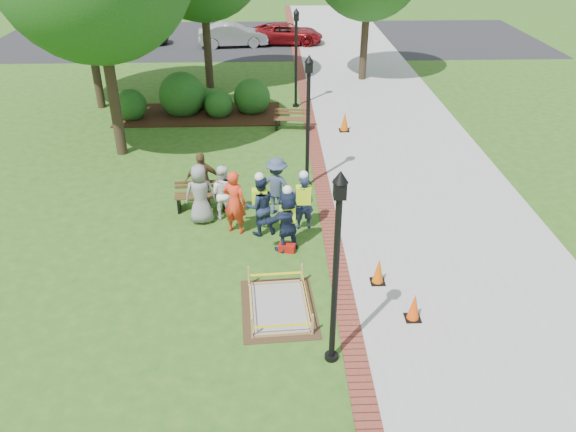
{
  "coord_description": "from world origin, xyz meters",
  "views": [
    {
      "loc": [
        0.07,
        -11.55,
        8.27
      ],
      "look_at": [
        0.5,
        1.2,
        1.0
      ],
      "focal_mm": 35.0,
      "sensor_mm": 36.0,
      "label": 1
    }
  ],
  "objects_px": {
    "hivis_worker_a": "(287,218)",
    "hivis_worker_b": "(303,200)",
    "lamp_near": "(336,258)",
    "cone_front": "(414,307)",
    "bench_near": "(202,201)",
    "wet_concrete_pad": "(279,300)",
    "hivis_worker_c": "(260,204)"
  },
  "relations": [
    {
      "from": "lamp_near",
      "to": "hivis_worker_a",
      "type": "height_order",
      "value": "lamp_near"
    },
    {
      "from": "wet_concrete_pad",
      "to": "lamp_near",
      "type": "xyz_separation_m",
      "value": [
        1.05,
        -1.65,
        2.25
      ]
    },
    {
      "from": "lamp_near",
      "to": "hivis_worker_a",
      "type": "xyz_separation_m",
      "value": [
        -0.77,
        4.19,
        -1.54
      ]
    },
    {
      "from": "cone_front",
      "to": "hivis_worker_b",
      "type": "distance_m",
      "value": 4.71
    },
    {
      "from": "wet_concrete_pad",
      "to": "hivis_worker_a",
      "type": "xyz_separation_m",
      "value": [
        0.28,
        2.54,
        0.7
      ]
    },
    {
      "from": "wet_concrete_pad",
      "to": "hivis_worker_b",
      "type": "distance_m",
      "value": 3.77
    },
    {
      "from": "bench_near",
      "to": "hivis_worker_b",
      "type": "height_order",
      "value": "hivis_worker_b"
    },
    {
      "from": "lamp_near",
      "to": "bench_near",
      "type": "bearing_deg",
      "value": 116.9
    },
    {
      "from": "cone_front",
      "to": "hivis_worker_a",
      "type": "bearing_deg",
      "value": 132.01
    },
    {
      "from": "hivis_worker_c",
      "to": "lamp_near",
      "type": "bearing_deg",
      "value": -73.39
    },
    {
      "from": "cone_front",
      "to": "lamp_near",
      "type": "relative_size",
      "value": 0.16
    },
    {
      "from": "hivis_worker_b",
      "to": "hivis_worker_c",
      "type": "xyz_separation_m",
      "value": [
        -1.21,
        -0.27,
        0.04
      ]
    },
    {
      "from": "wet_concrete_pad",
      "to": "hivis_worker_a",
      "type": "relative_size",
      "value": 1.27
    },
    {
      "from": "hivis_worker_a",
      "to": "bench_near",
      "type": "bearing_deg",
      "value": 137.68
    },
    {
      "from": "cone_front",
      "to": "hivis_worker_a",
      "type": "height_order",
      "value": "hivis_worker_a"
    },
    {
      "from": "wet_concrete_pad",
      "to": "lamp_near",
      "type": "bearing_deg",
      "value": -57.41
    },
    {
      "from": "wet_concrete_pad",
      "to": "hivis_worker_b",
      "type": "height_order",
      "value": "hivis_worker_b"
    },
    {
      "from": "lamp_near",
      "to": "hivis_worker_b",
      "type": "relative_size",
      "value": 2.37
    },
    {
      "from": "wet_concrete_pad",
      "to": "bench_near",
      "type": "bearing_deg",
      "value": 114.82
    },
    {
      "from": "wet_concrete_pad",
      "to": "hivis_worker_b",
      "type": "bearing_deg",
      "value": 78.06
    },
    {
      "from": "cone_front",
      "to": "lamp_near",
      "type": "bearing_deg",
      "value": -149.14
    },
    {
      "from": "cone_front",
      "to": "hivis_worker_b",
      "type": "bearing_deg",
      "value": 118.58
    },
    {
      "from": "hivis_worker_a",
      "to": "hivis_worker_b",
      "type": "relative_size",
      "value": 1.06
    },
    {
      "from": "lamp_near",
      "to": "wet_concrete_pad",
      "type": "bearing_deg",
      "value": 122.59
    },
    {
      "from": "hivis_worker_c",
      "to": "hivis_worker_a",
      "type": "bearing_deg",
      "value": -48.53
    },
    {
      "from": "hivis_worker_b",
      "to": "hivis_worker_a",
      "type": "bearing_deg",
      "value": -113.95
    },
    {
      "from": "hivis_worker_b",
      "to": "wet_concrete_pad",
      "type": "bearing_deg",
      "value": -101.94
    },
    {
      "from": "cone_front",
      "to": "hivis_worker_b",
      "type": "height_order",
      "value": "hivis_worker_b"
    },
    {
      "from": "lamp_near",
      "to": "cone_front",
      "type": "bearing_deg",
      "value": 30.86
    },
    {
      "from": "cone_front",
      "to": "hivis_worker_a",
      "type": "distance_m",
      "value": 4.11
    },
    {
      "from": "bench_near",
      "to": "cone_front",
      "type": "bearing_deg",
      "value": -45.4
    },
    {
      "from": "lamp_near",
      "to": "hivis_worker_a",
      "type": "bearing_deg",
      "value": 100.4
    }
  ]
}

